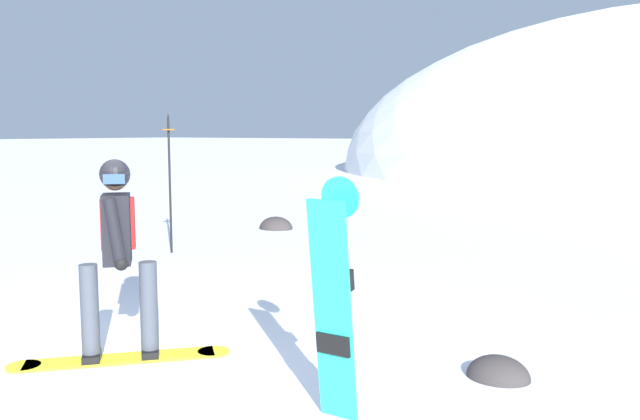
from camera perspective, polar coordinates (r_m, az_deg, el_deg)
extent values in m
plane|color=white|center=(5.71, -18.34, -13.52)|extent=(300.00, 300.00, 0.00)
cube|color=yellow|center=(6.08, -16.56, -12.07)|extent=(1.29, 1.32, 0.02)
cylinder|color=yellow|center=(6.09, -9.05, -11.85)|extent=(0.28, 0.28, 0.02)
cylinder|color=yellow|center=(6.17, -23.97, -12.09)|extent=(0.28, 0.28, 0.02)
cube|color=black|center=(6.06, -14.26, -11.65)|extent=(0.28, 0.28, 0.06)
cube|color=black|center=(6.08, -18.88, -11.72)|extent=(0.28, 0.28, 0.06)
cylinder|color=#3D424C|center=(5.95, -14.37, -8.17)|extent=(0.15, 0.15, 0.82)
cylinder|color=#3D424C|center=(5.98, -19.02, -8.26)|extent=(0.15, 0.15, 0.82)
cube|color=black|center=(5.82, -16.93, -1.55)|extent=(0.41, 0.41, 0.58)
cylinder|color=black|center=(6.05, -16.81, -1.24)|extent=(0.19, 0.20, 0.57)
cylinder|color=black|center=(5.59, -17.06, -1.88)|extent=(0.19, 0.20, 0.57)
sphere|color=black|center=(6.10, -16.35, -3.53)|extent=(0.11, 0.11, 0.11)
sphere|color=black|center=(5.61, -16.57, -4.42)|extent=(0.11, 0.11, 0.11)
cube|color=maroon|center=(6.02, -16.83, -1.09)|extent=(0.32, 0.33, 0.44)
cube|color=maroon|center=(6.13, -16.76, -1.71)|extent=(0.18, 0.19, 0.20)
sphere|color=#9E7051|center=(5.78, -17.07, 2.63)|extent=(0.21, 0.21, 0.21)
sphere|color=black|center=(5.78, -17.08, 2.92)|extent=(0.25, 0.25, 0.25)
cube|color=navy|center=(5.65, -17.15, 2.54)|extent=(0.14, 0.14, 0.08)
cube|color=#23B7A3|center=(4.47, 1.08, -8.70)|extent=(0.28, 0.21, 1.51)
cylinder|color=#23B7A3|center=(4.41, 1.73, 1.08)|extent=(0.28, 0.06, 0.28)
cube|color=black|center=(4.44, 1.29, -5.87)|extent=(0.25, 0.09, 0.15)
cube|color=black|center=(4.56, 1.27, -11.28)|extent=(0.25, 0.09, 0.15)
cylinder|color=black|center=(10.89, -12.67, 1.99)|extent=(0.04, 0.04, 2.15)
cylinder|color=orange|center=(10.86, -12.79, 6.70)|extent=(0.20, 0.20, 0.02)
cone|color=black|center=(10.86, -12.82, 7.86)|extent=(0.04, 0.04, 0.08)
ellipsoid|color=#383333|center=(5.64, 14.94, -13.63)|extent=(0.51, 0.43, 0.35)
ellipsoid|color=#383333|center=(13.42, -3.77, -1.61)|extent=(0.70, 0.60, 0.49)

